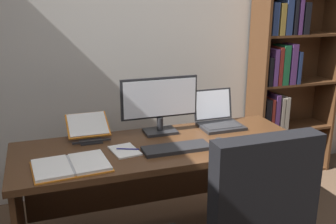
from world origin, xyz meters
TOP-DOWN VIEW (x-y plane):
  - wall_back at (0.00, 1.99)m, footprint 4.66×0.12m
  - desk at (-0.22, 1.12)m, footprint 1.86×0.69m
  - bookshelf at (1.19, 1.76)m, footprint 0.79×0.30m
  - monitor at (-0.16, 1.26)m, footprint 0.54×0.16m
  - laptop at (0.29, 1.26)m, footprint 0.30×0.30m
  - keyboard at (-0.16, 0.92)m, footprint 0.42×0.15m
  - computer_mouse at (0.14, 0.92)m, footprint 0.06×0.10m
  - reading_stand_with_book at (-0.64, 1.33)m, footprint 0.28×0.30m
  - open_binder at (-0.80, 0.87)m, footprint 0.44×0.33m
  - notepad at (-0.47, 1.00)m, footprint 0.18×0.23m
  - pen at (-0.45, 1.00)m, footprint 0.13×0.06m

SIDE VIEW (x-z plane):
  - desk at x=-0.22m, z-range 0.17..0.89m
  - notepad at x=-0.47m, z-range 0.72..0.73m
  - open_binder at x=-0.80m, z-range 0.72..0.74m
  - keyboard at x=-0.16m, z-range 0.72..0.74m
  - pen at x=-0.45m, z-range 0.73..0.74m
  - computer_mouse at x=0.14m, z-range 0.72..0.76m
  - laptop at x=0.29m, z-range 0.65..0.90m
  - reading_stand_with_book at x=-0.64m, z-range 0.72..0.85m
  - monitor at x=-0.16m, z-range 0.73..1.12m
  - bookshelf at x=1.19m, z-range -0.01..2.16m
  - wall_back at x=0.00m, z-range 0.00..2.76m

